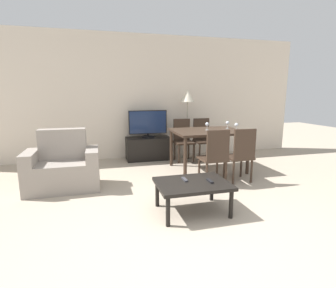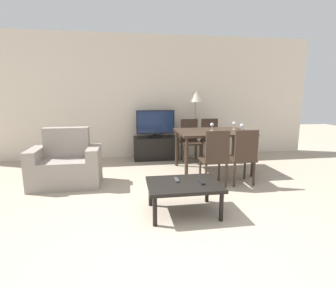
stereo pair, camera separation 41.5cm
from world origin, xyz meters
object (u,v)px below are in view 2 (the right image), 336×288
at_px(dining_chair_far_left, 190,138).
at_px(wine_glass_right, 242,126).
at_px(dining_chair_near, 215,156).
at_px(floor_lamp, 196,100).
at_px(tv, 155,124).
at_px(dining_chair_near_right, 243,155).
at_px(wine_glass_left, 212,125).
at_px(dining_chair_far, 211,138).
at_px(remote_primary, 202,182).
at_px(wine_glass_center, 234,124).
at_px(remote_secondary, 177,180).
at_px(dining_table, 213,135).
at_px(tv_stand, 156,148).
at_px(coffee_table, 184,186).
at_px(armchair, 66,165).

distance_m(dining_chair_far_left, wine_glass_right, 1.29).
xyz_separation_m(dining_chair_near, floor_lamp, (0.16, 1.83, 0.82)).
xyz_separation_m(tv, dining_chair_near_right, (1.18, -1.89, -0.30)).
height_order(tv, wine_glass_left, tv).
distance_m(tv, dining_chair_far, 1.24).
bearing_deg(remote_primary, floor_lamp, 76.90).
bearing_deg(wine_glass_center, remote_secondary, -130.39).
distance_m(dining_chair_near, remote_primary, 1.00).
relative_size(floor_lamp, wine_glass_center, 10.47).
bearing_deg(wine_glass_center, floor_lamp, 120.91).
height_order(dining_chair_far, wine_glass_right, wine_glass_right).
distance_m(tv, dining_table, 1.43).
bearing_deg(tv_stand, tv, -90.00).
distance_m(tv, dining_chair_near, 2.04).
distance_m(tv_stand, wine_glass_left, 1.53).
bearing_deg(coffee_table, wine_glass_left, 62.01).
relative_size(armchair, dining_chair_far, 1.18).
distance_m(dining_chair_far, wine_glass_left, 0.91).
distance_m(coffee_table, dining_chair_near_right, 1.42).
bearing_deg(floor_lamp, dining_chair_near, -95.08).
relative_size(tv, wine_glass_left, 5.69).
xyz_separation_m(tv, dining_chair_near, (0.72, -1.89, -0.30)).
bearing_deg(dining_chair_near_right, floor_lamp, 99.16).
height_order(armchair, coffee_table, armchair).
height_order(armchair, remote_primary, armchair).
bearing_deg(dining_chair_far_left, wine_glass_center, -44.53).
bearing_deg(wine_glass_right, dining_table, 155.21).
bearing_deg(dining_chair_near_right, wine_glass_center, 76.05).
height_order(floor_lamp, remote_primary, floor_lamp).
distance_m(dining_chair_far_left, wine_glass_left, 0.90).
bearing_deg(dining_chair_near_right, dining_chair_far_left, 105.72).
height_order(dining_table, floor_lamp, floor_lamp).
height_order(tv, dining_chair_near, tv).
xyz_separation_m(armchair, dining_table, (2.53, 0.39, 0.35)).
distance_m(armchair, remote_primary, 2.25).
xyz_separation_m(dining_chair_far, wine_glass_left, (-0.24, -0.79, 0.38)).
relative_size(armchair, wine_glass_right, 7.22).
xyz_separation_m(armchair, dining_chair_far, (2.76, 1.20, 0.16)).
xyz_separation_m(dining_chair_far, remote_secondary, (-1.21, -2.37, -0.10)).
height_order(coffee_table, wine_glass_right, wine_glass_right).
height_order(remote_primary, wine_glass_left, wine_glass_left).
bearing_deg(wine_glass_center, dining_table, -164.12).
height_order(dining_table, dining_chair_far_left, dining_chair_far_left).
xyz_separation_m(dining_chair_far_left, wine_glass_left, (0.22, -0.79, 0.38)).
bearing_deg(dining_chair_near, floor_lamp, 84.92).
bearing_deg(dining_chair_far_left, tv, 160.09).
relative_size(floor_lamp, remote_secondary, 10.19).
xyz_separation_m(dining_chair_near, wine_glass_left, (0.22, 0.84, 0.38)).
bearing_deg(wine_glass_right, remote_secondary, -136.88).
xyz_separation_m(tv_stand, dining_table, (0.95, -1.08, 0.43)).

